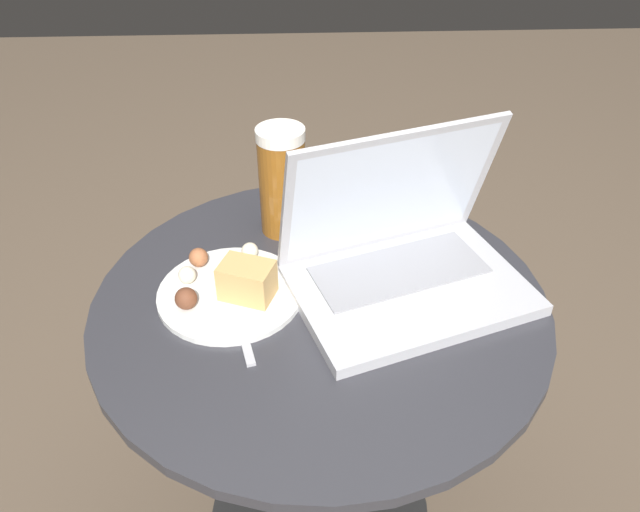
% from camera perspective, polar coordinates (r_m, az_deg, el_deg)
% --- Properties ---
extents(ground_plane, '(6.00, 6.00, 0.00)m').
position_cam_1_polar(ground_plane, '(1.34, 0.01, -22.30)').
color(ground_plane, brown).
extents(table, '(0.66, 0.66, 0.56)m').
position_cam_1_polar(table, '(1.03, 0.01, -11.62)').
color(table, black).
rests_on(table, ground_plane).
extents(laptop, '(0.38, 0.32, 0.23)m').
position_cam_1_polar(laptop, '(0.91, 7.55, 0.00)').
color(laptop, '#B2B2B7').
rests_on(laptop, table).
extents(beer_glass, '(0.08, 0.08, 0.18)m').
position_cam_1_polar(beer_glass, '(0.99, -3.48, 6.85)').
color(beer_glass, brown).
rests_on(beer_glass, table).
extents(snack_plate, '(0.21, 0.21, 0.06)m').
position_cam_1_polar(snack_plate, '(0.90, -8.09, -2.76)').
color(snack_plate, silver).
rests_on(snack_plate, table).
extents(fork, '(0.06, 0.19, 0.00)m').
position_cam_1_polar(fork, '(0.88, -7.65, -4.94)').
color(fork, '#B2B2B7').
rests_on(fork, table).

